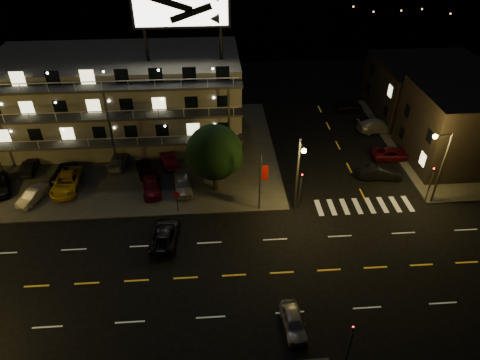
{
  "coord_description": "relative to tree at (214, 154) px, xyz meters",
  "views": [
    {
      "loc": [
        0.75,
        -24.2,
        27.06
      ],
      "look_at": [
        3.07,
        8.0,
        3.97
      ],
      "focal_mm": 32.0,
      "sensor_mm": 36.0,
      "label": 1
    }
  ],
  "objects": [
    {
      "name": "stop_sign",
      "position": [
        -3.74,
        -3.32,
        -2.81
      ],
      "size": [
        0.91,
        0.11,
        2.61
      ],
      "color": "#2D2D30",
      "rests_on": "ground"
    },
    {
      "name": "signal_nw",
      "position": [
        8.26,
        -3.4,
        -1.95
      ],
      "size": [
        0.2,
        0.27,
        4.6
      ],
      "color": "#2D2D30",
      "rests_on": "ground"
    },
    {
      "name": "side_car_2",
      "position": [
        21.24,
        11.36,
        -3.75
      ],
      "size": [
        5.45,
        2.61,
        1.53
      ],
      "primitive_type": "imported",
      "rotation": [
        0.0,
        0.0,
        1.66
      ],
      "color": "gray",
      "rests_on": "ground"
    },
    {
      "name": "lot_car_8",
      "position": [
        -7.68,
        3.5,
        -3.7
      ],
      "size": [
        2.58,
        4.23,
        1.35
      ],
      "primitive_type": "imported",
      "rotation": [
        0.0,
        0.0,
        3.41
      ],
      "color": "black",
      "rests_on": "curb_nw"
    },
    {
      "name": "lot_car_4",
      "position": [
        -3.34,
        0.11,
        -3.61
      ],
      "size": [
        2.24,
        4.6,
        1.51
      ],
      "primitive_type": "imported",
      "rotation": [
        0.0,
        0.0,
        0.1
      ],
      "color": "gray",
      "rests_on": "curb_nw"
    },
    {
      "name": "lot_car_3",
      "position": [
        -6.56,
        0.23,
        -3.71
      ],
      "size": [
        2.4,
        4.73,
        1.32
      ],
      "primitive_type": "imported",
      "rotation": [
        0.0,
        0.0,
        0.13
      ],
      "color": "#500B16",
      "rests_on": "curb_nw"
    },
    {
      "name": "ground",
      "position": [
        -0.74,
        -11.9,
        -4.52
      ],
      "size": [
        140.0,
        140.0,
        0.0
      ],
      "primitive_type": "plane",
      "color": "black",
      "rests_on": "ground"
    },
    {
      "name": "curb_nw",
      "position": [
        -14.74,
        8.1,
        -4.44
      ],
      "size": [
        44.0,
        24.0,
        0.15
      ],
      "primitive_type": "cube",
      "color": "#32322F",
      "rests_on": "ground"
    },
    {
      "name": "lot_car_0",
      "position": [
        -22.24,
        1.29,
        -3.63
      ],
      "size": [
        3.14,
        4.67,
        1.48
      ],
      "primitive_type": "imported",
      "rotation": [
        0.0,
        0.0,
        0.35
      ],
      "color": "black",
      "rests_on": "curb_nw"
    },
    {
      "name": "road_car_east",
      "position": [
        5.26,
        -17.2,
        -3.88
      ],
      "size": [
        1.73,
        3.81,
        1.27
      ],
      "primitive_type": "imported",
      "rotation": [
        0.0,
        0.0,
        0.06
      ],
      "color": "gray",
      "rests_on": "ground"
    },
    {
      "name": "lot_car_6",
      "position": [
        -16.3,
        3.45,
        -3.75
      ],
      "size": [
        2.27,
        4.53,
        1.23
      ],
      "primitive_type": "imported",
      "rotation": [
        0.0,
        0.0,
        3.09
      ],
      "color": "black",
      "rests_on": "curb_nw"
    },
    {
      "name": "lot_car_5",
      "position": [
        -20.36,
        4.85,
        -3.74
      ],
      "size": [
        1.45,
        3.85,
        1.26
      ],
      "primitive_type": "imported",
      "rotation": [
        0.0,
        0.0,
        3.17
      ],
      "color": "black",
      "rests_on": "curb_nw"
    },
    {
      "name": "streetlight_ne",
      "position": [
        21.39,
        -3.6,
        0.44
      ],
      "size": [
        1.92,
        0.44,
        8.0
      ],
      "color": "#2D2D30",
      "rests_on": "ground"
    },
    {
      "name": "road_car_west",
      "position": [
        -4.7,
        -7.25,
        -3.82
      ],
      "size": [
        2.69,
        5.2,
        1.4
      ],
      "primitive_type": "imported",
      "rotation": [
        0.0,
        0.0,
        3.07
      ],
      "color": "black",
      "rests_on": "ground"
    },
    {
      "name": "side_bldg_back",
      "position": [
        29.25,
        16.1,
        -1.02
      ],
      "size": [
        14.06,
        12.0,
        7.0
      ],
      "color": "black",
      "rests_on": "ground"
    },
    {
      "name": "side_bldg_front",
      "position": [
        29.25,
        4.1,
        -0.27
      ],
      "size": [
        14.06,
        10.0,
        8.5
      ],
      "color": "black",
      "rests_on": "ground"
    },
    {
      "name": "signal_sw",
      "position": [
        8.26,
        -20.39,
        -1.95
      ],
      "size": [
        0.2,
        0.27,
        4.6
      ],
      "color": "#2D2D30",
      "rests_on": "ground"
    },
    {
      "name": "lot_car_1",
      "position": [
        -18.37,
        -0.6,
        -3.74
      ],
      "size": [
        2.71,
        4.03,
        1.26
      ],
      "primitive_type": "imported",
      "rotation": [
        0.0,
        0.0,
        -0.4
      ],
      "color": "gray",
      "rests_on": "curb_nw"
    },
    {
      "name": "side_car_3",
      "position": [
        19.24,
        17.33,
        -3.88
      ],
      "size": [
        3.74,
        1.55,
        1.27
      ],
      "primitive_type": "imported",
      "rotation": [
        0.0,
        0.0,
        1.58
      ],
      "color": "black",
      "rests_on": "ground"
    },
    {
      "name": "streetlight_nc",
      "position": [
        7.76,
        -3.96,
        0.44
      ],
      "size": [
        0.44,
        1.92,
        8.0
      ],
      "color": "#2D2D30",
      "rests_on": "ground"
    },
    {
      "name": "lot_car_2",
      "position": [
        -15.5,
        1.3,
        -3.61
      ],
      "size": [
        2.72,
        5.57,
        1.52
      ],
      "primitive_type": "imported",
      "rotation": [
        0.0,
        0.0,
        0.04
      ],
      "color": "gold",
      "rests_on": "curb_nw"
    },
    {
      "name": "lot_car_7",
      "position": [
        -10.69,
        5.53,
        -3.69
      ],
      "size": [
        2.36,
        4.87,
        1.37
      ],
      "primitive_type": "imported",
      "rotation": [
        0.0,
        0.0,
        3.04
      ],
      "color": "gray",
      "rests_on": "curb_nw"
    },
    {
      "name": "tree",
      "position": [
        0.0,
        0.0,
        0.0
      ],
      "size": [
        5.84,
        5.62,
        7.35
      ],
      "color": "black",
      "rests_on": "curb_nw"
    },
    {
      "name": "signal_ne",
      "position": [
        21.26,
        -3.4,
        -1.95
      ],
      "size": [
        0.27,
        0.2,
        4.6
      ],
      "color": "#2D2D30",
      "rests_on": "ground"
    },
    {
      "name": "banner_north",
      "position": [
        4.34,
        -3.5,
        -1.09
      ],
      "size": [
        0.83,
        0.16,
        6.4
      ],
      "color": "#2D2D30",
      "rests_on": "ground"
    },
    {
      "name": "curb_ne",
      "position": [
        29.26,
        8.1,
        -4.44
      ],
      "size": [
        16.0,
        24.0,
        0.15
      ],
      "primitive_type": "cube",
      "color": "#32322F",
      "rests_on": "ground"
    },
    {
      "name": "motel",
      "position": [
        -10.69,
        11.99,
        0.83
      ],
      "size": [
        28.0,
        13.8,
        18.1
      ],
      "color": "gray",
      "rests_on": "ground"
    },
    {
      "name": "side_car_1",
      "position": [
        20.74,
        4.71,
        -3.87
      ],
      "size": [
        4.73,
        2.24,
        1.31
      ],
      "primitive_type": "imported",
      "rotation": [
        0.0,
        0.0,
        1.56
      ],
      "color": "#500B16",
      "rests_on": "ground"
    },
    {
      "name": "side_car_0",
      "position": [
        17.97,
        0.92,
        -3.78
      ],
      "size": [
        4.65,
        2.08,
        1.48
      ],
      "primitive_type": "imported",
      "rotation": [
        0.0,
        0.0,
        1.46
      ],
      "color": "black",
      "rests_on": "ground"
    },
    {
      "name": "lot_car_9",
      "position": [
        -5.18,
        5.12,
        -3.65
      ],
      "size": [
        2.71,
        4.63,
        1.44
      ],
      "primitive_type": "imported",
      "rotation": [
        0.0,
        0.0,
        3.43
      ],
      "color": "#500B16",
      "rests_on": "curb_nw"
    }
  ]
}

